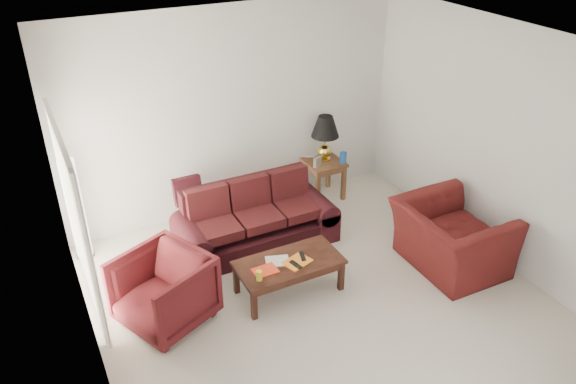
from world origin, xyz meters
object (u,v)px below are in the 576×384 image
Objects in this scene: floor_lamp at (76,209)px; armchair_right at (451,238)px; coffee_table at (289,276)px; armchair_left at (164,291)px; sofa at (256,218)px; end_table at (323,179)px.

armchair_right is (4.14, -2.34, -0.30)m from floor_lamp.
floor_lamp is at bearing 61.35° from armchair_right.
coffee_table is at bearing -41.99° from floor_lamp.
armchair_left is at bearing 80.64° from armchair_right.
floor_lamp is 1.11× the size of armchair_right.
sofa is 1.70× the size of coffee_table.
end_table is 0.49× the size of coffee_table.
armchair_right is at bearing -29.54° from floor_lamp.
armchair_right is (2.00, -1.53, -0.01)m from sofa.
armchair_left is at bearing -150.17° from sofa.
armchair_left reaches higher than armchair_right.
coffee_table is (-2.06, 0.47, -0.20)m from armchair_right.
coffee_table is at bearing 59.33° from armchair_left.
armchair_left reaches higher than end_table.
armchair_left is 0.72× the size of armchair_right.
armchair_right is at bearing -15.40° from coffee_table.
armchair_right is 2.12m from coffee_table.
coffee_table is (1.47, -0.16, -0.20)m from armchair_left.
armchair_right is (3.52, -0.64, -0.00)m from armchair_left.
sofa is 1.48× the size of floor_lamp.
floor_lamp is 1.54× the size of armchair_left.
sofa reaches higher than coffee_table.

